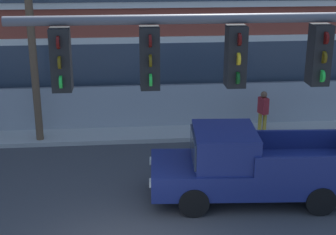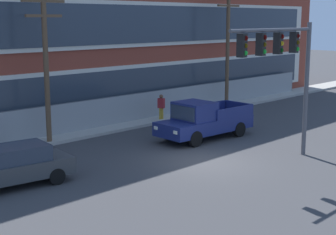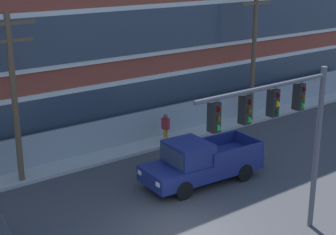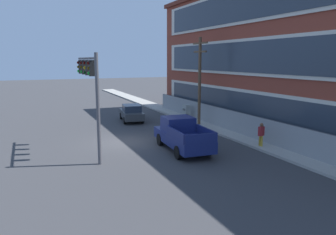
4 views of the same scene
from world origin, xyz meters
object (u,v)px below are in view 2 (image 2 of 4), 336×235
at_px(utility_pole_midblock, 228,42).
at_px(traffic_signal_mast, 284,59).
at_px(pedestrian_near_cabinet, 161,106).
at_px(sedan_dark_grey, 16,165).
at_px(pickup_truck_navy, 203,121).
at_px(utility_pole_near_corner, 46,61).

bearing_deg(utility_pole_midblock, traffic_signal_mast, -132.43).
relative_size(utility_pole_midblock, pedestrian_near_cabinet, 4.92).
distance_m(sedan_dark_grey, pedestrian_near_cabinet, 13.51).
xyz_separation_m(sedan_dark_grey, utility_pole_midblock, (19.01, 4.73, 3.85)).
distance_m(pickup_truck_navy, pedestrian_near_cabinet, 5.18).
xyz_separation_m(pickup_truck_navy, utility_pole_near_corner, (-6.34, 4.76, 3.25)).
relative_size(utility_pole_near_corner, pedestrian_near_cabinet, 4.48).
bearing_deg(pickup_truck_navy, utility_pole_midblock, 30.31).
distance_m(pickup_truck_navy, sedan_dark_grey, 10.85).
bearing_deg(pedestrian_near_cabinet, traffic_signal_mast, -105.93).
bearing_deg(utility_pole_near_corner, pickup_truck_navy, -36.91).
height_order(pickup_truck_navy, pedestrian_near_cabinet, pickup_truck_navy).
height_order(sedan_dark_grey, pedestrian_near_cabinet, pedestrian_near_cabinet).
relative_size(pickup_truck_navy, utility_pole_near_corner, 0.75).
xyz_separation_m(traffic_signal_mast, sedan_dark_grey, (-9.68, 5.48, -3.76)).
distance_m(traffic_signal_mast, utility_pole_near_corner, 11.44).
bearing_deg(utility_pole_near_corner, traffic_signal_mast, -63.14).
height_order(pickup_truck_navy, utility_pole_near_corner, utility_pole_near_corner).
relative_size(sedan_dark_grey, pedestrian_near_cabinet, 2.63).
height_order(sedan_dark_grey, utility_pole_near_corner, utility_pole_near_corner).
distance_m(traffic_signal_mast, pickup_truck_navy, 6.63).
bearing_deg(utility_pole_midblock, utility_pole_near_corner, -179.97).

